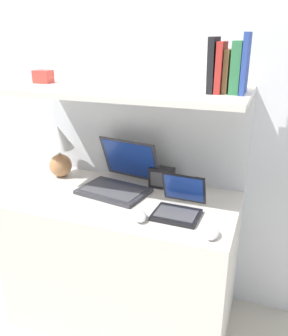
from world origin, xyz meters
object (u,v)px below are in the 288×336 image
Objects in this scene: laptop_large at (119,180)px; book_black at (213,65)px; router_box at (162,178)px; book_red at (221,67)px; second_mouse at (212,234)px; laptop_small at (179,206)px; shelf_gadget at (43,77)px; book_green at (237,67)px; book_brown at (227,71)px; table_lamp at (59,148)px; book_blue at (246,63)px; computer_mouse at (140,216)px.

book_black is at bearing -4.93° from laptop_large.
book_black reaches higher than router_box.
book_red reaches higher than router_box.
book_red is (-0.06, 0.29, 0.67)m from second_mouse.
laptop_large is at bearing 156.85° from laptop_small.
second_mouse is at bearing -50.14° from router_box.
router_box is (-0.37, 0.44, 0.04)m from second_mouse.
shelf_gadget is (-0.93, 0.00, -0.08)m from book_red.
book_green is 0.07m from book_red.
book_black is (-0.06, 0.00, 0.03)m from book_brown.
book_red is at bearing 180.00° from book_green.
laptop_large is at bearing -7.31° from table_lamp.
book_green reaches higher than laptop_small.
table_lamp is at bearing 174.76° from book_blue.
laptop_small is 1.13× the size of book_green.
table_lamp is 0.76× the size of laptop_large.
router_box is 0.71m from book_red.
book_black is at bearing 180.00° from book_red.
book_brown is 2.03× the size of shelf_gadget.
book_black is at bearing -28.50° from router_box.
book_green reaches higher than book_brown.
table_lamp is 0.75m from computer_mouse.
book_green is 2.42× the size of shelf_gadget.
book_black is at bearing 0.00° from shelf_gadget.
book_red is (0.31, -0.15, 0.63)m from router_box.
computer_mouse is 0.77m from book_brown.
second_mouse is (0.19, -0.17, -0.02)m from laptop_small.
second_mouse is 0.71m from book_brown.
table_lamp is at bearing 172.69° from laptop_large.
shelf_gadget is (-0.80, 0.12, 0.57)m from laptop_small.
laptop_small is at bearing 139.33° from second_mouse.
laptop_small reaches higher than second_mouse.
second_mouse is 1.11× the size of shelf_gadget.
router_box is at bearing 26.36° from laptop_large.
table_lamp is 1.09m from book_brown.
table_lamp is at bearing -175.15° from router_box.
book_green is at bearing 0.00° from book_black.
shelf_gadget is (-0.63, -0.15, 0.55)m from router_box.
book_blue is 0.08m from book_brown.
table_lamp is 1.44× the size of book_green.
router_box is at bearing 92.64° from computer_mouse.
book_green is (0.20, 0.12, 0.65)m from laptop_small.
router_box is at bearing 156.06° from book_brown.
computer_mouse is 0.90× the size of router_box.
book_black is 2.61× the size of shelf_gadget.
computer_mouse is 0.53× the size of book_black.
computer_mouse is 0.68× the size of book_brown.
computer_mouse is at bearing -135.62° from book_black.
book_red is at bearing -4.61° from laptop_large.
book_green is 0.93× the size of book_black.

